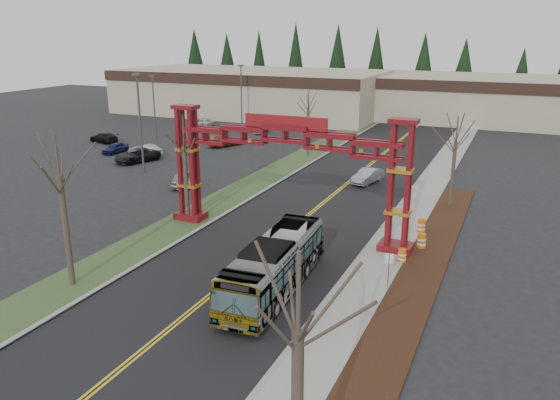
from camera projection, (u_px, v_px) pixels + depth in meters
The scene contains 35 objects.
ground at pixel (121, 369), 23.72m from camera, with size 200.00×200.00×0.00m, color black.
road at pixel (318, 207), 45.53m from camera, with size 12.00×110.00×0.02m, color black.
lane_line_left at pixel (317, 207), 45.58m from camera, with size 0.12×100.00×0.01m, color yellow.
lane_line_right at pixel (320, 207), 45.48m from camera, with size 0.12×100.00×0.01m, color yellow.
curb_right at pixel (391, 216), 43.13m from camera, with size 0.30×110.00×0.15m, color gray.
sidewalk_right at pixel (410, 218), 42.57m from camera, with size 2.60×110.00×0.14m, color gray.
landscape_strip at pixel (403, 311), 28.47m from camera, with size 2.60×50.00×0.12m, color black.
grass_median at pixel (234, 195), 48.63m from camera, with size 4.00×110.00×0.08m, color #344D26.
curb_left at pixel (253, 198), 47.90m from camera, with size 0.30×110.00×0.15m, color gray.
gateway_arch at pixel (285, 153), 37.65m from camera, with size 18.20×1.60×8.90m.
retail_building_west at pixel (251, 92), 97.04m from camera, with size 46.00×22.30×7.50m.
retail_building_east at pixel (493, 99), 88.57m from camera, with size 38.00×20.30×7.00m.
conifer_treeline at pixel (444, 73), 101.98m from camera, with size 116.10×5.60×13.00m.
transit_bus at pixel (275, 265), 30.53m from camera, with size 2.56×10.96×3.05m, color #929499.
silver_sedan at pixel (368, 176), 52.58m from camera, with size 1.47×4.23×1.39m, color #A5A8AD.
parked_car_near_a at pixel (184, 178), 51.61m from camera, with size 1.76×4.37×1.49m, color #A0A5A8.
parked_car_near_b at pixel (145, 151), 63.69m from camera, with size 1.49×4.28×1.41m, color #BABABA.
parked_car_near_c at pixel (137, 155), 61.09m from camera, with size 2.42×5.24×1.46m, color black.
parked_car_mid_a at pixel (226, 140), 69.61m from camera, with size 2.02×4.96×1.44m, color #903714.
parked_car_mid_b at pixel (115, 148), 65.53m from camera, with size 1.46×3.62×1.23m, color #171B50.
parked_car_far_a at pixel (262, 129), 78.47m from camera, with size 1.33×3.81×1.26m, color silver.
parked_car_far_b at pixel (200, 122), 83.89m from camera, with size 2.15×4.67×1.30m, color silver.
parked_car_far_c at pixel (104, 137), 71.78m from camera, with size 1.85×4.56×1.32m, color black.
bare_tree_median_near at pixel (59, 176), 29.69m from camera, with size 3.45×3.45×8.83m.
bare_tree_median_mid at pixel (184, 146), 40.42m from camera, with size 3.47×3.47×8.21m.
bare_tree_median_far at pixel (308, 108), 62.81m from camera, with size 2.95×2.95×7.59m.
bare_tree_right_near at pixel (298, 333), 14.20m from camera, with size 3.42×3.42×8.85m.
bare_tree_right_far at pixel (456, 142), 44.06m from camera, with size 3.07×3.07×7.58m.
light_pole_near at pixel (140, 116), 54.94m from camera, with size 0.87×0.44×10.09m.
light_pole_mid at pixel (154, 103), 72.34m from camera, with size 0.74×0.37×8.55m.
light_pole_far at pixel (241, 91), 82.46m from camera, with size 0.80×0.40×9.26m.
street_sign at pixel (389, 264), 30.73m from camera, with size 0.49×0.09×2.13m.
barrel_south at pixel (402, 256), 34.37m from camera, with size 0.53×0.53×0.98m.
barrel_mid at pixel (422, 241), 36.65m from camera, with size 0.59×0.59×1.09m.
barrel_north at pixel (421, 226), 39.48m from camera, with size 0.58×0.58×1.08m.
Camera 1 is at (14.66, -15.88, 14.07)m, focal length 35.00 mm.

